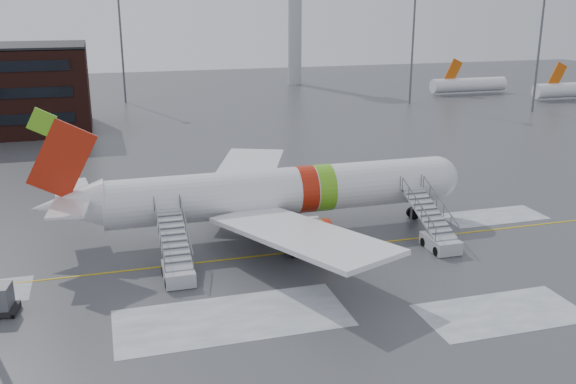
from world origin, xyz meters
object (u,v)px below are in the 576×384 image
object	(u,v)px
airstair_fwd	(436,233)
pushback_tug	(300,245)
airliner	(270,193)
airstair_aft	(177,262)

from	to	relation	value
airstair_fwd	pushback_tug	xyz separation A→B (m)	(-10.54, 1.62, -0.43)
airliner	airstair_fwd	bearing A→B (deg)	-29.44
airliner	airstair_aft	xyz separation A→B (m)	(-8.39, -6.54, -2.35)
airstair_fwd	airstair_aft	size ratio (longest dim) A/B	1.00
airliner	pushback_tug	xyz separation A→B (m)	(1.04, -4.91, -2.78)
airliner	pushback_tug	size ratio (longest dim) A/B	13.45
pushback_tug	airstair_fwd	bearing A→B (deg)	-8.76
airliner	pushback_tug	bearing A→B (deg)	-78.06
airliner	airstair_fwd	distance (m)	13.51
airliner	airstair_aft	bearing A→B (deg)	-142.10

